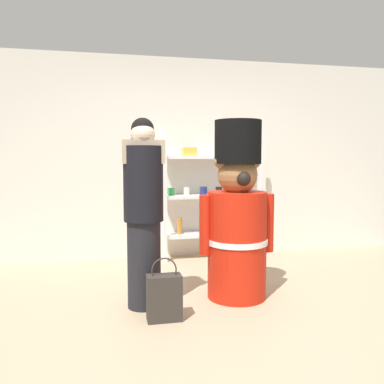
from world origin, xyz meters
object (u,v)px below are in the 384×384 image
(merchandise_shelf, at_px, (210,193))
(person_shopper, at_px, (144,210))
(teddy_bear_guard, at_px, (237,219))
(shopping_bag, at_px, (164,297))

(merchandise_shelf, height_order, person_shopper, merchandise_shelf)
(teddy_bear_guard, xyz_separation_m, shopping_bag, (-0.74, -0.40, -0.54))
(teddy_bear_guard, height_order, person_shopper, person_shopper)
(teddy_bear_guard, relative_size, person_shopper, 1.00)
(person_shopper, bearing_deg, shopping_bag, -69.22)
(teddy_bear_guard, relative_size, shopping_bag, 3.21)
(merchandise_shelf, height_order, shopping_bag, merchandise_shelf)
(person_shopper, height_order, shopping_bag, person_shopper)
(merchandise_shelf, xyz_separation_m, person_shopper, (-1.02, -1.61, 0.01))
(merchandise_shelf, distance_m, shopping_bag, 2.24)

